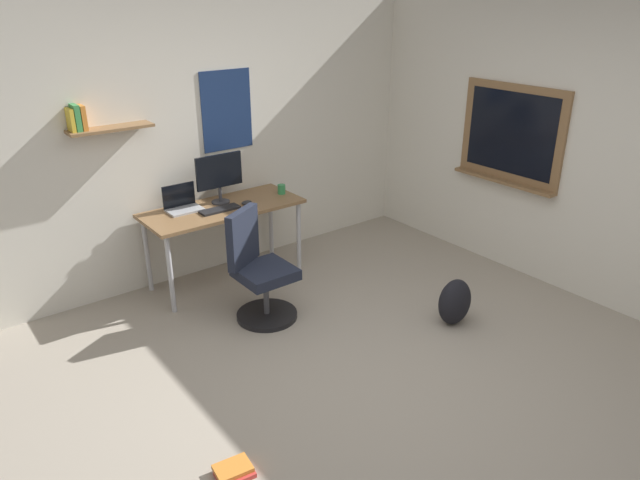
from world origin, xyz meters
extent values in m
plane|color=#9E9384|center=(0.00, 0.00, 0.00)|extent=(5.20, 5.20, 0.00)
cube|color=silver|center=(0.00, 2.45, 1.30)|extent=(5.00, 0.10, 2.60)
cube|color=olive|center=(-0.84, 2.30, 1.55)|extent=(0.68, 0.20, 0.02)
cube|color=navy|center=(0.29, 2.39, 1.55)|extent=(0.52, 0.01, 0.74)
cube|color=gold|center=(-1.13, 2.33, 1.65)|extent=(0.03, 0.14, 0.18)
cube|color=#3D934C|center=(-1.09, 2.33, 1.67)|extent=(0.04, 0.14, 0.21)
cube|color=orange|center=(-1.04, 2.33, 1.66)|extent=(0.04, 0.14, 0.20)
cube|color=silver|center=(2.45, 0.00, 1.30)|extent=(0.10, 5.00, 2.60)
cube|color=olive|center=(2.38, 0.72, 1.35)|extent=(0.04, 1.10, 0.90)
cube|color=black|center=(2.37, 0.72, 1.35)|extent=(0.01, 0.94, 0.76)
cube|color=olive|center=(2.34, 0.72, 0.89)|extent=(0.12, 1.10, 0.03)
cube|color=olive|center=(0.00, 2.06, 0.74)|extent=(1.47, 0.62, 0.03)
cylinder|color=#B7B7BC|center=(-0.67, 1.81, 0.36)|extent=(0.04, 0.04, 0.72)
cylinder|color=#B7B7BC|center=(0.68, 1.81, 0.36)|extent=(0.04, 0.04, 0.72)
cylinder|color=#B7B7BC|center=(-0.67, 2.31, 0.36)|extent=(0.04, 0.04, 0.72)
cylinder|color=#B7B7BC|center=(0.68, 2.31, 0.36)|extent=(0.04, 0.04, 0.72)
cylinder|color=black|center=(-0.08, 1.23, 0.02)|extent=(0.52, 0.52, 0.04)
cylinder|color=#4C4C51|center=(-0.08, 1.23, 0.21)|extent=(0.05, 0.05, 0.34)
cube|color=#1E2333|center=(-0.08, 1.23, 0.42)|extent=(0.44, 0.44, 0.09)
cube|color=#1E2333|center=(-0.17, 1.41, 0.71)|extent=(0.39, 0.25, 0.48)
cube|color=#ADAFB5|center=(-0.33, 2.17, 0.76)|extent=(0.31, 0.21, 0.02)
cube|color=black|center=(-0.33, 2.27, 0.88)|extent=(0.31, 0.01, 0.21)
cylinder|color=#38383D|center=(0.04, 2.17, 0.76)|extent=(0.17, 0.17, 0.01)
cylinder|color=#38383D|center=(0.04, 2.17, 0.84)|extent=(0.03, 0.03, 0.14)
cube|color=black|center=(0.04, 2.16, 1.06)|extent=(0.46, 0.02, 0.31)
cube|color=black|center=(-0.07, 1.98, 0.76)|extent=(0.37, 0.13, 0.02)
ellipsoid|color=#262628|center=(0.21, 1.98, 0.77)|extent=(0.10, 0.06, 0.03)
cylinder|color=#338C4C|center=(0.64, 2.03, 0.80)|extent=(0.08, 0.08, 0.09)
ellipsoid|color=black|center=(1.11, 0.19, 0.20)|extent=(0.32, 0.22, 0.40)
cube|color=#C63833|center=(-1.20, -0.16, 0.01)|extent=(0.23, 0.17, 0.03)
cube|color=orange|center=(-1.20, -0.14, 0.04)|extent=(0.23, 0.18, 0.03)
camera|label=1|loc=(-2.38, -2.50, 2.61)|focal=32.85mm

